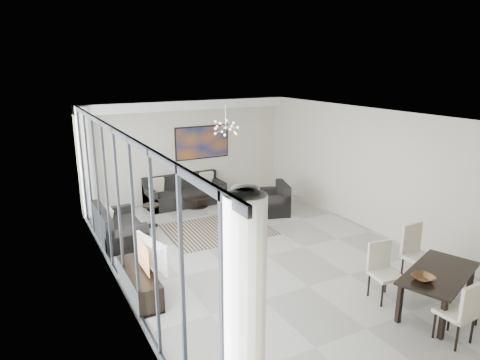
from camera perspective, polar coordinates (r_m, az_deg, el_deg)
room_shell at (r=8.80m, az=6.30°, el=-0.84°), size 6.00×9.00×2.90m
window_wall at (r=7.51m, az=-15.18°, el=-3.98°), size 0.37×8.95×2.90m
soffit at (r=12.12m, az=-7.06°, el=9.89°), size 5.98×0.40×0.26m
painting at (r=12.61m, az=-5.06°, el=5.01°), size 1.68×0.04×0.98m
chandelier at (r=10.65m, az=-1.93°, el=7.00°), size 0.66×0.66×0.71m
rug at (r=10.40m, az=-2.98°, el=-6.62°), size 2.48×1.93×0.01m
coffee_table at (r=12.06m, az=-5.83°, el=-2.68°), size 0.91×0.91×0.32m
bowl_coffee at (r=11.99m, az=-6.07°, el=-1.91°), size 0.27×0.27×0.08m
sofa_main at (r=12.30m, az=-7.41°, el=-1.93°), size 2.22×0.91×0.81m
loveseat at (r=10.05m, az=-15.99°, el=-6.37°), size 0.90×1.61×0.80m
armchair at (r=11.48m, az=4.16°, el=-3.06°), size 1.18×1.21×0.81m
side_table at (r=10.70m, az=-11.75°, el=-4.17°), size 0.41×0.41×0.56m
tv_console at (r=7.74m, az=-13.28°, el=-13.25°), size 0.42×1.49×0.47m
television at (r=7.51m, az=-12.25°, el=-9.74°), size 0.37×0.96×0.55m
dining_table at (r=7.65m, az=24.94°, el=-11.67°), size 1.81×1.33×0.68m
dining_chair_sw at (r=6.96m, az=27.54°, el=-15.01°), size 0.47×0.47×0.98m
dining_chair_nw at (r=7.74m, az=18.44°, el=-10.87°), size 0.51×0.51×0.99m
dining_chair_ne at (r=8.46m, az=22.37°, el=-8.52°), size 0.52×0.52×1.09m
bowl_dining at (r=7.23m, az=23.26°, el=-11.93°), size 0.35×0.35×0.08m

